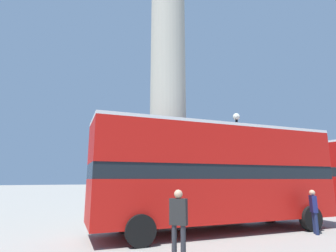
# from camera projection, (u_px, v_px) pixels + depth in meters

# --- Properties ---
(ground_plane) EXTENTS (200.00, 200.00, 0.00)m
(ground_plane) POSITION_uv_depth(u_px,v_px,m) (168.00, 220.00, 13.60)
(ground_plane) COLOR gray
(monument_column) EXTENTS (5.26, 5.26, 18.03)m
(monument_column) POSITION_uv_depth(u_px,v_px,m) (168.00, 97.00, 14.94)
(monument_column) COLOR #A39E8E
(monument_column) RESTS_ON ground_plane
(bus_a) EXTENTS (10.57, 3.52, 4.30)m
(bus_a) POSITION_uv_depth(u_px,v_px,m) (217.00, 172.00, 11.02)
(bus_a) COLOR #B7140F
(bus_a) RESTS_ON ground_plane
(street_lamp) EXTENTS (0.39, 0.39, 5.80)m
(street_lamp) POSITION_uv_depth(u_px,v_px,m) (239.00, 161.00, 14.48)
(street_lamp) COLOR black
(street_lamp) RESTS_ON ground_plane
(pedestrian_near_lamp) EXTENTS (0.45, 0.48, 1.81)m
(pedestrian_near_lamp) POSITION_uv_depth(u_px,v_px,m) (179.00, 219.00, 7.08)
(pedestrian_near_lamp) COLOR #28282D
(pedestrian_near_lamp) RESTS_ON ground_plane
(pedestrian_by_plinth) EXTENTS (0.41, 0.45, 1.67)m
(pedestrian_by_plinth) POSITION_uv_depth(u_px,v_px,m) (314.00, 209.00, 10.28)
(pedestrian_by_plinth) COLOR #192347
(pedestrian_by_plinth) RESTS_ON ground_plane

